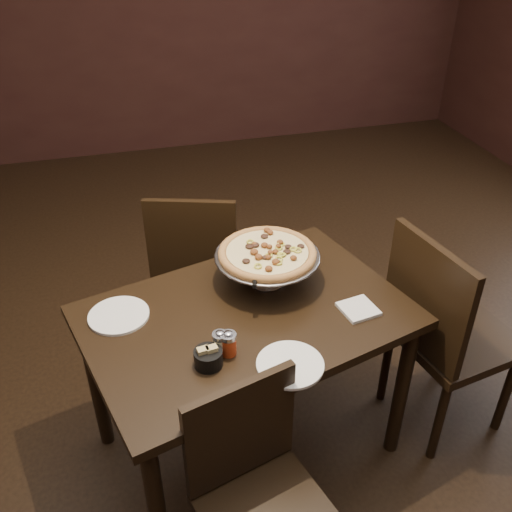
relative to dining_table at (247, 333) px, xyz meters
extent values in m
cube|color=black|center=(-0.01, -0.02, -0.65)|extent=(6.00, 7.00, 0.02)
cube|color=black|center=(0.00, 0.00, 0.08)|extent=(1.35, 1.07, 0.04)
cylinder|color=black|center=(-0.43, -0.46, -0.29)|extent=(0.06, 0.06, 0.70)
cylinder|color=black|center=(0.60, -0.19, -0.29)|extent=(0.06, 0.06, 0.70)
cylinder|color=black|center=(-0.60, 0.19, -0.29)|extent=(0.06, 0.06, 0.70)
cylinder|color=black|center=(0.43, 0.46, -0.29)|extent=(0.06, 0.06, 0.70)
cylinder|color=#B6B5BD|center=(0.13, 0.17, 0.10)|extent=(0.14, 0.14, 0.01)
cylinder|color=#B6B5BD|center=(0.13, 0.17, 0.16)|extent=(0.03, 0.03, 0.11)
cylinder|color=#B6B5BD|center=(0.13, 0.17, 0.22)|extent=(0.10, 0.10, 0.01)
cylinder|color=gray|center=(0.13, 0.17, 0.23)|extent=(0.41, 0.41, 0.01)
torus|color=gray|center=(0.13, 0.17, 0.23)|extent=(0.42, 0.42, 0.01)
cylinder|color=olive|center=(0.13, 0.17, 0.24)|extent=(0.38, 0.38, 0.01)
torus|color=olive|center=(0.13, 0.17, 0.24)|extent=(0.39, 0.39, 0.03)
cylinder|color=tan|center=(0.13, 0.17, 0.25)|extent=(0.32, 0.32, 0.01)
cylinder|color=#F9F1C2|center=(-0.14, -0.18, 0.13)|extent=(0.05, 0.05, 0.07)
cylinder|color=#B6B5BD|center=(-0.14, -0.18, 0.17)|extent=(0.05, 0.05, 0.02)
ellipsoid|color=#B6B5BD|center=(-0.14, -0.18, 0.19)|extent=(0.03, 0.03, 0.01)
cylinder|color=maroon|center=(-0.11, -0.20, 0.13)|extent=(0.05, 0.05, 0.07)
cylinder|color=#B6B5BD|center=(-0.11, -0.20, 0.18)|extent=(0.06, 0.06, 0.02)
ellipsoid|color=#B6B5BD|center=(-0.11, -0.20, 0.19)|extent=(0.03, 0.03, 0.01)
cylinder|color=black|center=(-0.19, -0.23, 0.13)|extent=(0.10, 0.10, 0.06)
cube|color=tan|center=(-0.21, -0.23, 0.14)|extent=(0.04, 0.03, 0.06)
cube|color=tan|center=(-0.18, -0.23, 0.14)|extent=(0.04, 0.03, 0.06)
cube|color=silver|center=(0.41, -0.10, 0.10)|extent=(0.15, 0.15, 0.01)
cylinder|color=white|center=(-0.46, 0.11, 0.10)|extent=(0.23, 0.23, 0.01)
cylinder|color=white|center=(0.07, -0.31, 0.10)|extent=(0.23, 0.23, 0.01)
cone|color=#B6B5BD|center=(0.04, 0.02, 0.23)|extent=(0.13, 0.13, 0.00)
cylinder|color=black|center=(0.04, 0.02, 0.23)|extent=(0.05, 0.11, 0.02)
cube|color=black|center=(-0.04, 0.82, -0.21)|extent=(0.54, 0.54, 0.04)
cube|color=black|center=(-0.10, 0.64, 0.04)|extent=(0.41, 0.16, 0.44)
cylinder|color=black|center=(0.18, 0.93, -0.44)|extent=(0.04, 0.04, 0.41)
cylinder|color=black|center=(-0.15, 1.04, -0.44)|extent=(0.04, 0.04, 0.41)
cylinder|color=black|center=(0.07, 0.60, -0.44)|extent=(0.04, 0.04, 0.41)
cylinder|color=black|center=(-0.26, 0.71, -0.44)|extent=(0.04, 0.04, 0.41)
cube|color=black|center=(-0.14, -0.44, -0.01)|extent=(0.38, 0.13, 0.41)
cylinder|color=black|center=(0.02, -0.41, -0.45)|extent=(0.03, 0.03, 0.38)
cube|color=black|center=(0.90, -0.06, -0.18)|extent=(0.53, 0.53, 0.04)
cube|color=black|center=(0.70, -0.10, 0.10)|extent=(0.11, 0.46, 0.48)
cylinder|color=black|center=(1.12, -0.22, -0.42)|extent=(0.04, 0.04, 0.45)
cylinder|color=black|center=(1.06, 0.15, -0.42)|extent=(0.04, 0.04, 0.45)
cylinder|color=black|center=(0.75, -0.28, -0.42)|extent=(0.04, 0.04, 0.45)
cylinder|color=black|center=(0.69, 0.09, -0.42)|extent=(0.04, 0.04, 0.45)
camera|label=1|loc=(-0.41, -1.62, 1.45)|focal=40.00mm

